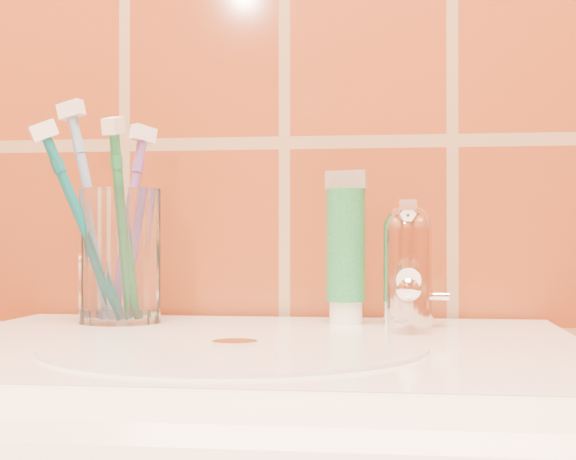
# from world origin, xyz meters

# --- Properties ---
(glass_tumbler) EXTENTS (0.10, 0.10, 0.14)m
(glass_tumbler) POSITION_xyz_m (-0.16, 1.10, 0.92)
(glass_tumbler) COLOR white
(glass_tumbler) RESTS_ON pedestal_sink
(toothpaste_tube) EXTENTS (0.04, 0.04, 0.15)m
(toothpaste_tube) POSITION_xyz_m (0.07, 1.12, 0.92)
(toothpaste_tube) COLOR white
(toothpaste_tube) RESTS_ON pedestal_sink
(faucet) EXTENTS (0.05, 0.11, 0.12)m
(faucet) POSITION_xyz_m (0.14, 1.09, 0.91)
(faucet) COLOR white
(faucet) RESTS_ON pedestal_sink
(toothbrush_0) EXTENTS (0.04, 0.11, 0.22)m
(toothbrush_0) POSITION_xyz_m (-0.15, 1.08, 0.95)
(toothbrush_0) COLOR #207941
(toothbrush_0) RESTS_ON glass_tumbler
(toothbrush_1) EXTENTS (0.10, 0.09, 0.23)m
(toothbrush_1) POSITION_xyz_m (-0.18, 1.09, 0.96)
(toothbrush_1) COLOR #6E95C3
(toothbrush_1) RESTS_ON glass_tumbler
(toothbrush_2) EXTENTS (0.09, 0.10, 0.22)m
(toothbrush_2) POSITION_xyz_m (-0.15, 1.12, 0.95)
(toothbrush_2) COLOR #7D4DA6
(toothbrush_2) RESTS_ON glass_tumbler
(toothbrush_3) EXTENTS (0.16, 0.14, 0.21)m
(toothbrush_3) POSITION_xyz_m (-0.18, 1.07, 0.95)
(toothbrush_3) COLOR #0C5F68
(toothbrush_3) RESTS_ON glass_tumbler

